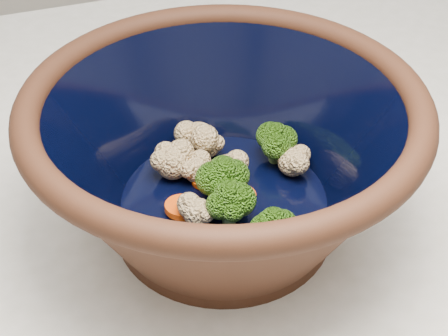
{
  "coord_description": "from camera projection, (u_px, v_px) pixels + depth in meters",
  "views": [
    {
      "loc": [
        -0.15,
        -0.36,
        1.33
      ],
      "look_at": [
        0.01,
        0.05,
        0.97
      ],
      "focal_mm": 50.0,
      "sensor_mm": 36.0,
      "label": 1
    }
  ],
  "objects": [
    {
      "name": "mixing_bowl",
      "position": [
        224.0,
        155.0,
        0.56
      ],
      "size": [
        0.4,
        0.4,
        0.15
      ],
      "rotation": [
        0.0,
        0.0,
        0.21
      ],
      "color": "black",
      "rests_on": "counter"
    },
    {
      "name": "vegetable_pile",
      "position": [
        229.0,
        173.0,
        0.58
      ],
      "size": [
        0.15,
        0.19,
        0.05
      ],
      "color": "#608442",
      "rests_on": "mixing_bowl"
    }
  ]
}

